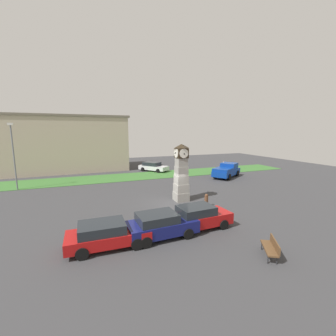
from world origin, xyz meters
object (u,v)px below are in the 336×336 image
at_px(bollard_end_row, 206,200).
at_px(bollard_near_tower, 179,218).
at_px(bollard_mid_row, 190,210).
at_px(car_far_lot, 153,167).
at_px(bollard_far_row, 199,206).
at_px(car_by_building, 199,217).
at_px(car_near_tower, 161,225).
at_px(pickup_truck, 227,170).
at_px(pedestrian_by_cars, 223,166).
at_px(clock_tower, 181,175).
at_px(car_navy_sedan, 107,234).
at_px(bench, 271,247).
at_px(street_lamp_near_road, 13,152).

bearing_deg(bollard_end_row, bollard_near_tower, -144.60).
relative_size(bollard_mid_row, car_far_lot, 0.24).
bearing_deg(bollard_far_row, car_by_building, -119.34).
bearing_deg(car_near_tower, pickup_truck, 43.20).
distance_m(car_by_building, car_far_lot, 21.26).
bearing_deg(pickup_truck, bollard_near_tower, -135.79).
bearing_deg(pedestrian_by_cars, bollard_mid_row, -131.60).
relative_size(clock_tower, bollard_near_tower, 5.60).
distance_m(bollard_mid_row, car_navy_sedan, 6.42).
relative_size(bench, pedestrian_by_cars, 1.05).
bearing_deg(clock_tower, car_near_tower, -123.91).
height_order(bollard_near_tower, car_by_building, car_by_building).
bearing_deg(bench, bollard_mid_row, 103.22).
bearing_deg(bench, pickup_truck, 60.62).
height_order(bollard_mid_row, car_near_tower, car_near_tower).
relative_size(bollard_near_tower, bollard_end_row, 0.85).
bearing_deg(car_navy_sedan, bollard_far_row, 21.83).
bearing_deg(street_lamp_near_road, car_near_tower, -55.77).
xyz_separation_m(bench, street_lamp_near_road, (-15.11, 19.73, 3.50)).
bearing_deg(car_far_lot, bollard_end_row, -92.84).
bearing_deg(street_lamp_near_road, bollard_far_row, -40.90).
relative_size(bollard_end_row, street_lamp_near_road, 0.15).
xyz_separation_m(bollard_mid_row, pickup_truck, (11.13, 11.16, 0.36)).
bearing_deg(car_near_tower, bollard_end_row, 35.29).
distance_m(clock_tower, pickup_truck, 12.47).
relative_size(bollard_near_tower, pedestrian_by_cars, 0.58).
relative_size(car_navy_sedan, car_far_lot, 0.93).
bearing_deg(car_near_tower, bollard_far_row, 34.72).
bearing_deg(clock_tower, pedestrian_by_cars, 42.00).
height_order(car_navy_sedan, bench, car_navy_sedan).
relative_size(clock_tower, pickup_truck, 0.93).
distance_m(car_by_building, pedestrian_by_cars, 21.39).
distance_m(bollard_far_row, pickup_truck, 14.39).
bearing_deg(pickup_truck, bench, -119.38).
bearing_deg(pickup_truck, street_lamp_near_road, 174.26).
xyz_separation_m(bollard_mid_row, bench, (1.43, -6.08, -0.05)).
bearing_deg(pedestrian_by_cars, bollard_far_row, -130.51).
bearing_deg(car_by_building, bollard_far_row, 60.66).
distance_m(bollard_near_tower, bench, 5.86).
distance_m(car_near_tower, bench, 5.95).
distance_m(clock_tower, car_by_building, 6.11).
distance_m(pickup_truck, bench, 19.79).
bearing_deg(car_near_tower, car_far_lot, 73.77).
distance_m(bollard_end_row, bench, 7.81).
relative_size(bollard_near_tower, bollard_far_row, 1.03).
distance_m(car_navy_sedan, car_far_lot, 23.21).
distance_m(car_near_tower, pickup_truck, 19.35).
xyz_separation_m(clock_tower, car_by_building, (-1.36, -5.74, -1.61)).
xyz_separation_m(bollard_far_row, car_near_tower, (-4.15, -2.87, 0.31)).
distance_m(bollard_far_row, car_far_lot, 18.49).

